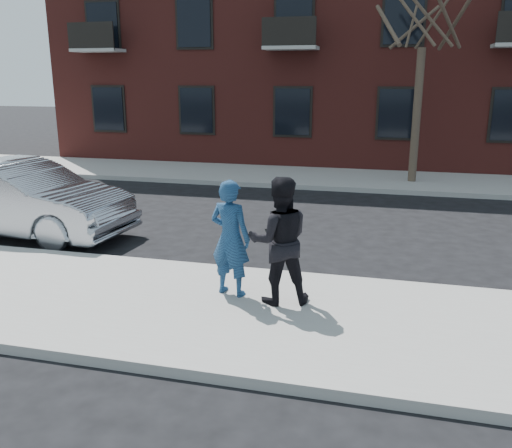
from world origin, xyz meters
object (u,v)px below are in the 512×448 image
(silver_sedan, at_px, (21,199))
(man_hoodie, at_px, (230,238))
(man_peacoat, at_px, (279,241))
(street_tree, at_px, (425,7))

(silver_sedan, xyz_separation_m, man_hoodie, (5.65, -2.45, 0.23))
(man_hoodie, height_order, man_peacoat, man_peacoat)
(street_tree, relative_size, man_hoodie, 3.69)
(silver_sedan, relative_size, man_hoodie, 2.77)
(street_tree, xyz_separation_m, silver_sedan, (-8.65, -8.19, -4.68))
(street_tree, bearing_deg, man_peacoat, -101.57)
(silver_sedan, height_order, man_peacoat, man_peacoat)
(man_hoodie, relative_size, man_peacoat, 0.95)
(silver_sedan, height_order, man_hoodie, man_hoodie)
(silver_sedan, bearing_deg, street_tree, -41.60)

